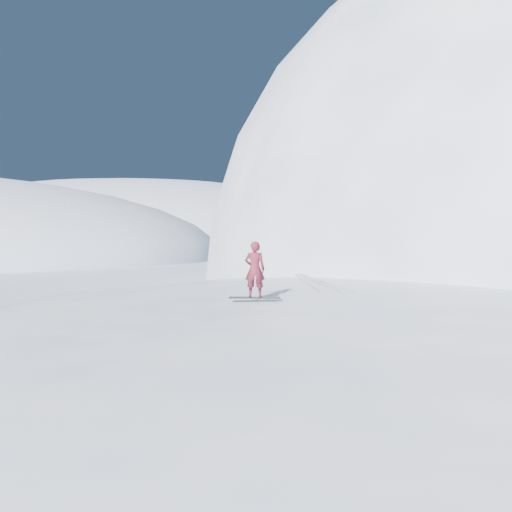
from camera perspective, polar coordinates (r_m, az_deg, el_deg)
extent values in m
plane|color=white|center=(12.84, 13.55, -16.18)|extent=(400.00, 400.00, 0.00)
ellipsoid|color=white|center=(15.85, 14.94, -12.48)|extent=(36.00, 28.00, 4.80)
ellipsoid|color=white|center=(34.49, 23.21, -4.24)|extent=(28.00, 24.00, 18.00)
ellipsoid|color=white|center=(127.59, -15.18, 1.01)|extent=(140.00, 90.00, 36.00)
ellipsoid|color=white|center=(10.84, -6.62, -19.83)|extent=(6.00, 5.40, 0.80)
ellipsoid|color=white|center=(18.37, 3.46, -10.23)|extent=(7.00, 6.30, 1.00)
cube|color=black|center=(12.51, -0.15, -5.22)|extent=(1.41, 0.27, 0.02)
imported|color=maroon|center=(12.43, -0.15, -1.68)|extent=(0.56, 0.37, 1.53)
cube|color=silver|center=(16.77, 6.25, -3.11)|extent=(0.55, 5.98, 0.04)
cube|color=silver|center=(16.80, 7.48, -3.11)|extent=(1.07, 5.92, 0.04)
cube|color=silver|center=(16.83, 8.36, -3.11)|extent=(1.34, 5.87, 0.04)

